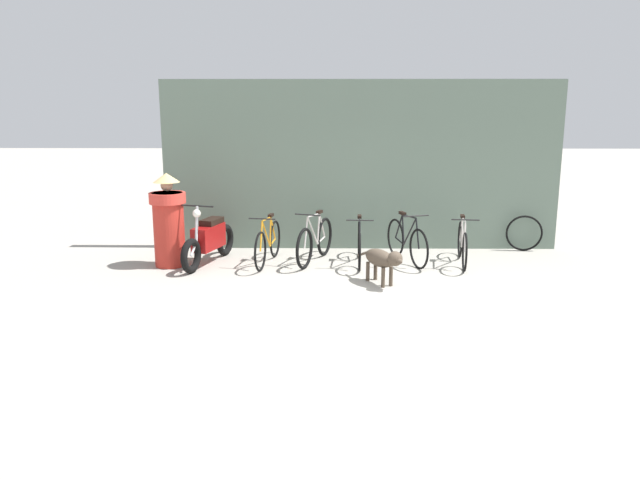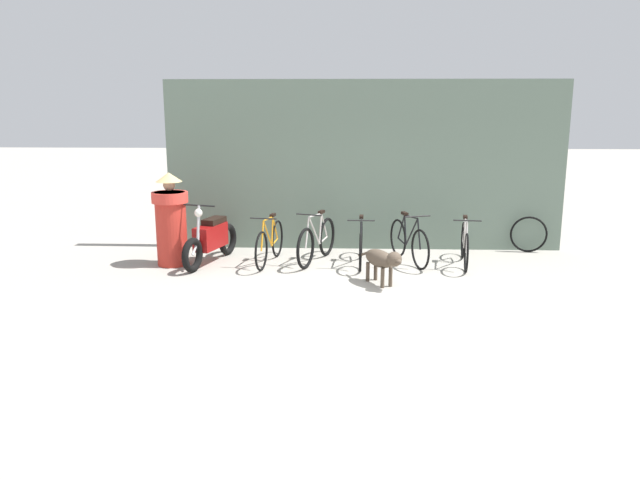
{
  "view_description": "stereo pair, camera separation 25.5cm",
  "coord_description": "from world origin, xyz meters",
  "px_view_note": "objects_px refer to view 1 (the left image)",
  "views": [
    {
      "loc": [
        -0.62,
        -8.17,
        2.77
      ],
      "look_at": [
        -0.75,
        1.38,
        0.65
      ],
      "focal_mm": 35.0,
      "sensor_mm": 36.0,
      "label": 1
    },
    {
      "loc": [
        -0.37,
        -8.17,
        2.77
      ],
      "look_at": [
        -0.75,
        1.38,
        0.65
      ],
      "focal_mm": 35.0,
      "sensor_mm": 36.0,
      "label": 2
    }
  ],
  "objects_px": {
    "bicycle_1": "(315,241)",
    "spare_tire_left": "(524,233)",
    "bicycle_2": "(359,244)",
    "person_in_robes": "(169,221)",
    "bicycle_3": "(407,241)",
    "stray_dog": "(382,259)",
    "bicycle_4": "(462,244)",
    "motorcycle": "(209,240)",
    "bicycle_0": "(268,243)"
  },
  "relations": [
    {
      "from": "bicycle_0",
      "to": "bicycle_3",
      "type": "xyz_separation_m",
      "value": [
        2.43,
        0.13,
        0.01
      ]
    },
    {
      "from": "spare_tire_left",
      "to": "person_in_robes",
      "type": "bearing_deg",
      "value": -169.61
    },
    {
      "from": "bicycle_1",
      "to": "bicycle_3",
      "type": "distance_m",
      "value": 1.61
    },
    {
      "from": "person_in_robes",
      "to": "spare_tire_left",
      "type": "xyz_separation_m",
      "value": [
        6.44,
        1.18,
        -0.45
      ]
    },
    {
      "from": "motorcycle",
      "to": "bicycle_2",
      "type": "bearing_deg",
      "value": 107.41
    },
    {
      "from": "bicycle_4",
      "to": "stray_dog",
      "type": "height_order",
      "value": "bicycle_4"
    },
    {
      "from": "bicycle_2",
      "to": "person_in_robes",
      "type": "xyz_separation_m",
      "value": [
        -3.27,
        -0.19,
        0.44
      ]
    },
    {
      "from": "bicycle_1",
      "to": "person_in_robes",
      "type": "distance_m",
      "value": 2.55
    },
    {
      "from": "bicycle_0",
      "to": "spare_tire_left",
      "type": "bearing_deg",
      "value": 111.49
    },
    {
      "from": "bicycle_0",
      "to": "spare_tire_left",
      "type": "distance_m",
      "value": 4.87
    },
    {
      "from": "stray_dog",
      "to": "bicycle_0",
      "type": "bearing_deg",
      "value": -154.85
    },
    {
      "from": "bicycle_1",
      "to": "bicycle_2",
      "type": "relative_size",
      "value": 0.99
    },
    {
      "from": "bicycle_3",
      "to": "stray_dog",
      "type": "relative_size",
      "value": 1.55
    },
    {
      "from": "bicycle_1",
      "to": "bicycle_4",
      "type": "height_order",
      "value": "bicycle_1"
    },
    {
      "from": "bicycle_3",
      "to": "motorcycle",
      "type": "xyz_separation_m",
      "value": [
        -3.46,
        -0.16,
        0.05
      ]
    },
    {
      "from": "bicycle_1",
      "to": "bicycle_4",
      "type": "xyz_separation_m",
      "value": [
        2.57,
        -0.12,
        -0.01
      ]
    },
    {
      "from": "motorcycle",
      "to": "stray_dog",
      "type": "bearing_deg",
      "value": 83.26
    },
    {
      "from": "stray_dog",
      "to": "bicycle_3",
      "type": "bearing_deg",
      "value": 127.63
    },
    {
      "from": "bicycle_4",
      "to": "spare_tire_left",
      "type": "xyz_separation_m",
      "value": [
        1.38,
        1.0,
        -0.02
      ]
    },
    {
      "from": "bicycle_1",
      "to": "motorcycle",
      "type": "height_order",
      "value": "motorcycle"
    },
    {
      "from": "spare_tire_left",
      "to": "stray_dog",
      "type": "bearing_deg",
      "value": -141.57
    },
    {
      "from": "bicycle_0",
      "to": "spare_tire_left",
      "type": "xyz_separation_m",
      "value": [
        4.76,
        1.02,
        -0.02
      ]
    },
    {
      "from": "bicycle_0",
      "to": "person_in_robes",
      "type": "relative_size",
      "value": 1.03
    },
    {
      "from": "bicycle_0",
      "to": "bicycle_4",
      "type": "height_order",
      "value": "bicycle_0"
    },
    {
      "from": "bicycle_1",
      "to": "stray_dog",
      "type": "bearing_deg",
      "value": 56.75
    },
    {
      "from": "motorcycle",
      "to": "stray_dog",
      "type": "relative_size",
      "value": 1.8
    },
    {
      "from": "bicycle_2",
      "to": "motorcycle",
      "type": "height_order",
      "value": "motorcycle"
    },
    {
      "from": "bicycle_1",
      "to": "bicycle_4",
      "type": "bearing_deg",
      "value": 106.85
    },
    {
      "from": "person_in_robes",
      "to": "bicycle_1",
      "type": "bearing_deg",
      "value": -130.78
    },
    {
      "from": "bicycle_0",
      "to": "motorcycle",
      "type": "relative_size",
      "value": 0.91
    },
    {
      "from": "bicycle_0",
      "to": "stray_dog",
      "type": "distance_m",
      "value": 2.27
    },
    {
      "from": "stray_dog",
      "to": "spare_tire_left",
      "type": "xyz_separation_m",
      "value": [
        2.88,
        2.28,
        -0.06
      ]
    },
    {
      "from": "person_in_robes",
      "to": "bicycle_4",
      "type": "bearing_deg",
      "value": -135.53
    },
    {
      "from": "bicycle_3",
      "to": "spare_tire_left",
      "type": "height_order",
      "value": "bicycle_3"
    },
    {
      "from": "bicycle_3",
      "to": "stray_dog",
      "type": "distance_m",
      "value": 1.5
    },
    {
      "from": "bicycle_2",
      "to": "spare_tire_left",
      "type": "relative_size",
      "value": 2.42
    },
    {
      "from": "bicycle_0",
      "to": "bicycle_2",
      "type": "height_order",
      "value": "bicycle_0"
    },
    {
      "from": "stray_dog",
      "to": "motorcycle",
      "type": "bearing_deg",
      "value": -144.06
    },
    {
      "from": "bicycle_1",
      "to": "motorcycle",
      "type": "relative_size",
      "value": 0.9
    },
    {
      "from": "bicycle_2",
      "to": "bicycle_3",
      "type": "relative_size",
      "value": 1.05
    },
    {
      "from": "bicycle_2",
      "to": "person_in_robes",
      "type": "distance_m",
      "value": 3.3
    },
    {
      "from": "bicycle_1",
      "to": "stray_dog",
      "type": "relative_size",
      "value": 1.61
    },
    {
      "from": "bicycle_3",
      "to": "motorcycle",
      "type": "height_order",
      "value": "motorcycle"
    },
    {
      "from": "person_in_robes",
      "to": "spare_tire_left",
      "type": "relative_size",
      "value": 2.35
    },
    {
      "from": "person_in_robes",
      "to": "motorcycle",
      "type": "bearing_deg",
      "value": -125.44
    },
    {
      "from": "bicycle_2",
      "to": "bicycle_3",
      "type": "bearing_deg",
      "value": 99.43
    },
    {
      "from": "bicycle_2",
      "to": "motorcycle",
      "type": "bearing_deg",
      "value": -86.69
    },
    {
      "from": "motorcycle",
      "to": "person_in_robes",
      "type": "xyz_separation_m",
      "value": [
        -0.64,
        -0.14,
        0.37
      ]
    },
    {
      "from": "bicycle_0",
      "to": "stray_dog",
      "type": "xyz_separation_m",
      "value": [
        1.88,
        -1.26,
        0.04
      ]
    },
    {
      "from": "bicycle_1",
      "to": "spare_tire_left",
      "type": "distance_m",
      "value": 4.04
    }
  ]
}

